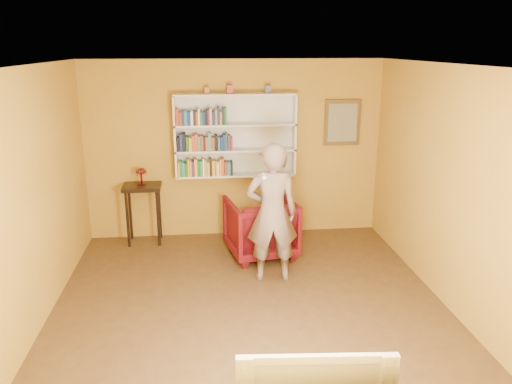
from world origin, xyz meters
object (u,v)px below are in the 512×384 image
Objects in this scene: console_table at (143,195)px; ruby_lustre at (141,173)px; bookshelf at (235,135)px; person at (272,213)px; armchair at (261,227)px.

console_table is 0.34m from ruby_lustre.
bookshelf is 1.01× the size of person.
ruby_lustre reaches higher than console_table.
console_table is at bearing 116.57° from ruby_lustre.
console_table is 0.99× the size of armchair.
console_table reaches higher than armchair.
bookshelf is 1.78m from person.
bookshelf is 1.46m from armchair.
person is (1.74, -1.44, -0.20)m from ruby_lustre.
ruby_lustre is at bearing -38.22° from person.
ruby_lustre is at bearing -63.43° from console_table.
armchair is (1.69, -0.65, -0.33)m from console_table.
console_table is at bearing -173.49° from bookshelf.
bookshelf is at bearing 6.51° from console_table.
person reaches higher than ruby_lustre.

